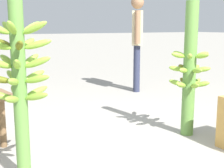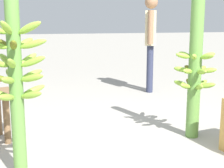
# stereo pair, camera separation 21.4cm
# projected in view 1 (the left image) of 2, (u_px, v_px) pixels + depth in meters

# --- Properties ---
(ground_plane) EXTENTS (80.00, 80.00, 0.00)m
(ground_plane) POSITION_uv_depth(u_px,v_px,m) (134.00, 164.00, 2.45)
(ground_plane) COLOR #9E998E
(banana_stalk_left) EXTENTS (0.45, 0.46, 1.58)m
(banana_stalk_left) POSITION_uv_depth(u_px,v_px,m) (19.00, 66.00, 2.05)
(banana_stalk_left) COLOR #5B8C3D
(banana_stalk_left) RESTS_ON ground_plane
(banana_stalk_center) EXTENTS (0.40, 0.40, 1.30)m
(banana_stalk_center) POSITION_uv_depth(u_px,v_px,m) (190.00, 70.00, 3.01)
(banana_stalk_center) COLOR #5B8C3D
(banana_stalk_center) RESTS_ON ground_plane
(vendor_person) EXTENTS (0.37, 0.52, 1.54)m
(vendor_person) POSITION_uv_depth(u_px,v_px,m) (137.00, 35.00, 5.06)
(vendor_person) COLOR #2D334C
(vendor_person) RESTS_ON ground_plane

